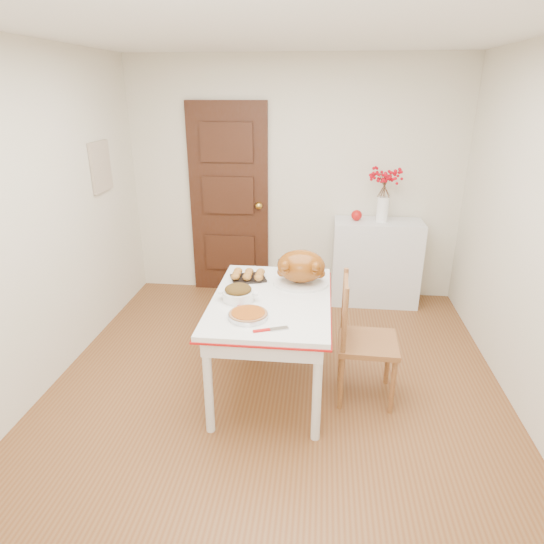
# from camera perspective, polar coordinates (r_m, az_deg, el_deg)

# --- Properties ---
(floor) EXTENTS (3.50, 4.00, 0.00)m
(floor) POSITION_cam_1_polar(r_m,az_deg,el_deg) (3.65, 0.29, -14.82)
(floor) COLOR brown
(floor) RESTS_ON ground
(ceiling) EXTENTS (3.50, 4.00, 0.00)m
(ceiling) POSITION_cam_1_polar(r_m,az_deg,el_deg) (2.95, 0.39, 28.08)
(ceiling) COLOR white
(ceiling) RESTS_ON ground
(wall_back) EXTENTS (3.50, 0.00, 2.50)m
(wall_back) POSITION_cam_1_polar(r_m,az_deg,el_deg) (5.01, 2.71, 11.05)
(wall_back) COLOR beige
(wall_back) RESTS_ON ground
(wall_front) EXTENTS (3.50, 0.00, 2.50)m
(wall_front) POSITION_cam_1_polar(r_m,az_deg,el_deg) (1.33, -9.21, -22.20)
(wall_front) COLOR beige
(wall_front) RESTS_ON ground
(wall_left) EXTENTS (0.00, 4.00, 2.50)m
(wall_left) POSITION_cam_1_polar(r_m,az_deg,el_deg) (3.68, -27.97, 4.64)
(wall_left) COLOR beige
(wall_left) RESTS_ON ground
(door_back) EXTENTS (0.85, 0.06, 2.06)m
(door_back) POSITION_cam_1_polar(r_m,az_deg,el_deg) (5.12, -5.28, 8.68)
(door_back) COLOR #321A11
(door_back) RESTS_ON ground
(photo_board) EXTENTS (0.03, 0.35, 0.45)m
(photo_board) POSITION_cam_1_polar(r_m,az_deg,el_deg) (4.64, -20.28, 12.05)
(photo_board) COLOR beige
(photo_board) RESTS_ON ground
(sideboard) EXTENTS (0.90, 0.40, 0.90)m
(sideboard) POSITION_cam_1_polar(r_m,az_deg,el_deg) (5.04, 12.59, 1.16)
(sideboard) COLOR silver
(sideboard) RESTS_ON floor
(kitchen_table) EXTENTS (0.87, 1.27, 0.76)m
(kitchen_table) POSITION_cam_1_polar(r_m,az_deg,el_deg) (3.54, -0.09, -8.74)
(kitchen_table) COLOR white
(kitchen_table) RESTS_ON floor
(chair_oak) EXTENTS (0.43, 0.43, 0.95)m
(chair_oak) POSITION_cam_1_polar(r_m,az_deg,el_deg) (3.46, 11.70, -8.16)
(chair_oak) COLOR brown
(chair_oak) RESTS_ON floor
(berry_vase) EXTENTS (0.27, 0.27, 0.52)m
(berry_vase) POSITION_cam_1_polar(r_m,az_deg,el_deg) (4.85, 13.54, 9.04)
(berry_vase) COLOR white
(berry_vase) RESTS_ON sideboard
(apple) EXTENTS (0.11, 0.11, 0.11)m
(apple) POSITION_cam_1_polar(r_m,az_deg,el_deg) (4.87, 10.34, 6.86)
(apple) COLOR #AC0E0D
(apple) RESTS_ON sideboard
(turkey_platter) EXTENTS (0.48, 0.41, 0.27)m
(turkey_platter) POSITION_cam_1_polar(r_m,az_deg,el_deg) (3.54, 3.59, 0.49)
(turkey_platter) COLOR brown
(turkey_platter) RESTS_ON kitchen_table
(pumpkin_pie) EXTENTS (0.32, 0.32, 0.05)m
(pumpkin_pie) POSITION_cam_1_polar(r_m,az_deg,el_deg) (3.07, -2.94, -5.18)
(pumpkin_pie) COLOR #954310
(pumpkin_pie) RESTS_ON kitchen_table
(stuffing_dish) EXTENTS (0.34, 0.30, 0.11)m
(stuffing_dish) POSITION_cam_1_polar(r_m,az_deg,el_deg) (3.31, -4.16, -2.58)
(stuffing_dish) COLOR #50370F
(stuffing_dish) RESTS_ON kitchen_table
(rolls_tray) EXTENTS (0.32, 0.28, 0.07)m
(rolls_tray) POSITION_cam_1_polar(r_m,az_deg,el_deg) (3.68, -2.94, -0.38)
(rolls_tray) COLOR #9F6625
(rolls_tray) RESTS_ON kitchen_table
(pie_server) EXTENTS (0.24, 0.14, 0.01)m
(pie_server) POSITION_cam_1_polar(r_m,az_deg,el_deg) (2.93, -0.16, -7.04)
(pie_server) COLOR silver
(pie_server) RESTS_ON kitchen_table
(carving_knife) EXTENTS (0.22, 0.23, 0.01)m
(carving_knife) POSITION_cam_1_polar(r_m,az_deg,el_deg) (3.15, -3.00, -4.89)
(carving_knife) COLOR silver
(carving_knife) RESTS_ON kitchen_table
(drinking_glass) EXTENTS (0.07, 0.07, 0.11)m
(drinking_glass) POSITION_cam_1_polar(r_m,az_deg,el_deg) (3.81, 1.20, 0.76)
(drinking_glass) COLOR white
(drinking_glass) RESTS_ON kitchen_table
(shaker_pair) EXTENTS (0.10, 0.06, 0.10)m
(shaker_pair) POSITION_cam_1_polar(r_m,az_deg,el_deg) (3.76, 5.46, 0.29)
(shaker_pair) COLOR white
(shaker_pair) RESTS_ON kitchen_table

